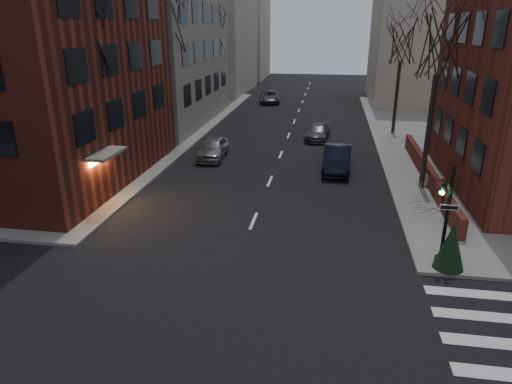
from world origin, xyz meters
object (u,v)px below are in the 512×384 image
parked_sedan (337,159)px  tree_right_a (440,43)px  traffic_signal (444,221)px  tree_left_b (166,24)px  streetlamp_near (159,97)px  tree_left_c (214,33)px  streetlamp_far (225,69)px  car_lane_silver (213,148)px  tree_left_a (83,35)px  car_lane_far (270,97)px  car_lane_gray (318,132)px  sandwich_board (423,179)px  evergreen_shrub (451,246)px  tree_right_b (402,42)px

parked_sedan → tree_right_a: bearing=-27.2°
traffic_signal → tree_right_a: (0.86, 9.01, 6.12)m
tree_left_b → tree_right_a: (17.60, -8.00, -0.88)m
streetlamp_near → parked_sedan: size_ratio=1.29×
traffic_signal → tree_left_c: tree_left_c is taller
traffic_signal → streetlamp_far: 36.81m
car_lane_silver → streetlamp_near: bearing=-177.7°
tree_left_a → streetlamp_near: (0.60, 8.00, -4.23)m
tree_left_b → car_lane_far: bearing=76.5°
parked_sedan → car_lane_gray: size_ratio=1.16×
streetlamp_near → car_lane_silver: size_ratio=1.45×
traffic_signal → sandwich_board: (0.95, 9.12, -1.35)m
tree_left_c → car_lane_silver: size_ratio=2.24×
traffic_signal → parked_sedan: (-3.94, 11.72, -1.11)m
parked_sedan → evergreen_shrub: evergreen_shrub is taller
tree_right_b → car_lane_silver: size_ratio=2.12×
tree_left_a → streetlamp_near: tree_left_a is taller
tree_right_a → car_lane_far: tree_right_a is taller
car_lane_silver → car_lane_far: (0.80, 24.31, -0.04)m
car_lane_silver → parked_sedan: bearing=-13.0°
traffic_signal → car_lane_silver: (-12.57, 13.31, -1.17)m
parked_sedan → sandwich_board: parked_sedan is taller
traffic_signal → car_lane_gray: size_ratio=0.96×
tree_left_a → tree_left_b: 12.01m
traffic_signal → tree_left_a: (-16.74, 5.01, 6.56)m
parked_sedan → tree_left_b: bearing=159.9°
car_lane_gray → car_lane_far: bearing=116.3°
tree_right_b → car_lane_silver: tree_right_b is taller
streetlamp_near → tree_right_a: bearing=-13.2°
car_lane_gray → evergreen_shrub: 21.37m
tree_left_a → car_lane_gray: tree_left_a is taller
evergreen_shrub → tree_left_a: bearing=162.1°
traffic_signal → car_lane_far: traffic_signal is taller
parked_sedan → evergreen_shrub: size_ratio=2.55×
streetlamp_near → car_lane_gray: bearing=33.6°
car_lane_silver → tree_left_c: bearing=100.6°
traffic_signal → sandwich_board: bearing=84.0°
tree_left_a → car_lane_far: (4.96, 32.61, -7.77)m
tree_left_c → sandwich_board: (17.69, -21.89, -7.47)m
traffic_signal → streetlamp_far: streetlamp_far is taller
tree_right_a → car_lane_gray: tree_right_a is taller
streetlamp_near → sandwich_board: size_ratio=7.71×
sandwich_board → evergreen_shrub: size_ratio=0.43×
car_lane_gray → sandwich_board: bearing=-53.2°
parked_sedan → car_lane_far: (-7.84, 25.89, -0.10)m
traffic_signal → car_lane_gray: bearing=105.2°
tree_left_b → tree_right_a: bearing=-24.4°
tree_left_c → parked_sedan: size_ratio=2.00×
traffic_signal → tree_right_a: tree_right_a is taller
tree_right_a → tree_right_b: bearing=90.0°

